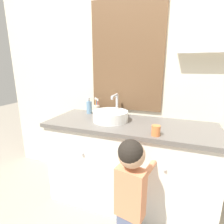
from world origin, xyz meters
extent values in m
cube|color=beige|center=(0.00, 0.63, 1.25)|extent=(3.20, 0.06, 2.50)
cube|color=brown|center=(-0.12, 0.59, 1.37)|extent=(0.71, 0.02, 1.03)
cube|color=#B2C1CC|center=(-0.12, 0.58, 1.37)|extent=(0.65, 0.01, 0.97)
cube|color=white|center=(0.55, 0.55, 1.73)|extent=(0.41, 0.10, 0.69)
cube|color=silver|center=(0.00, 0.32, 0.38)|extent=(1.44, 0.52, 0.76)
cube|color=#605B56|center=(0.00, 0.32, 0.78)|extent=(1.48, 0.56, 0.03)
sphere|color=silver|center=(-0.33, 0.05, 0.57)|extent=(0.02, 0.02, 0.02)
sphere|color=silver|center=(0.33, 0.05, 0.57)|extent=(0.02, 0.02, 0.02)
cylinder|color=white|center=(-0.18, 0.32, 0.84)|extent=(0.32, 0.32, 0.09)
cylinder|color=silver|center=(-0.18, 0.32, 0.89)|extent=(0.26, 0.26, 0.01)
cylinder|color=silver|center=(-0.18, 0.51, 0.91)|extent=(0.02, 0.02, 0.22)
cylinder|color=silver|center=(-0.18, 0.44, 1.02)|extent=(0.02, 0.14, 0.02)
cylinder|color=silver|center=(-0.18, 0.36, 1.00)|extent=(0.02, 0.02, 0.02)
sphere|color=white|center=(-0.09, 0.51, 0.84)|extent=(0.06, 0.06, 0.06)
cylinder|color=beige|center=(-0.40, 0.49, 0.84)|extent=(0.06, 0.06, 0.09)
cylinder|color=#D6423D|center=(-0.39, 0.50, 0.88)|extent=(0.01, 0.01, 0.15)
cube|color=white|center=(-0.39, 0.50, 0.95)|extent=(0.01, 0.02, 0.02)
cylinder|color=#3884DB|center=(-0.41, 0.51, 0.89)|extent=(0.01, 0.01, 0.15)
cube|color=white|center=(-0.41, 0.51, 0.95)|extent=(0.01, 0.02, 0.02)
cylinder|color=orange|center=(-0.41, 0.49, 0.89)|extent=(0.01, 0.01, 0.16)
cube|color=white|center=(-0.41, 0.49, 0.96)|extent=(0.01, 0.02, 0.02)
cylinder|color=#6B93B2|center=(-0.49, 0.49, 0.86)|extent=(0.06, 0.06, 0.13)
cylinder|color=silver|center=(-0.49, 0.49, 0.94)|extent=(0.02, 0.02, 0.02)
cube|color=silver|center=(-0.49, 0.48, 0.96)|extent=(0.02, 0.03, 0.02)
cube|color=tan|center=(0.14, -0.17, 0.50)|extent=(0.20, 0.14, 0.34)
sphere|color=tan|center=(0.14, -0.17, 0.77)|extent=(0.17, 0.17, 0.17)
sphere|color=black|center=(0.14, -0.19, 0.79)|extent=(0.15, 0.15, 0.15)
cylinder|color=tan|center=(0.24, -0.01, 0.61)|extent=(0.09, 0.26, 0.04)
cylinder|color=pink|center=(0.26, 0.12, 0.65)|extent=(0.02, 0.05, 0.12)
cylinder|color=orange|center=(0.25, 0.11, 0.84)|extent=(0.06, 0.06, 0.08)
camera|label=1|loc=(0.35, -1.10, 1.29)|focal=28.00mm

